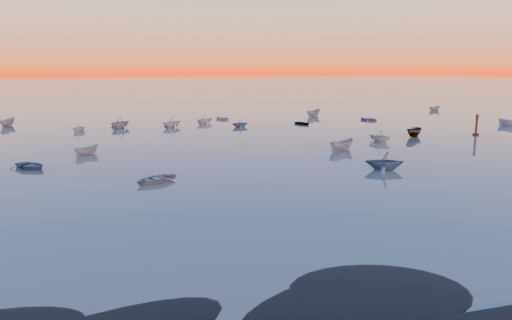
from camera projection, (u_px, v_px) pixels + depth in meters
name	position (u px, v px, depth m)	size (l,w,h in m)	color
ground	(161.00, 110.00, 118.01)	(600.00, 600.00, 0.00)	#696158
mud_lobes	(391.00, 301.00, 22.95)	(140.00, 6.00, 0.07)	black
moored_fleet	(194.00, 138.00, 73.78)	(124.00, 58.00, 1.20)	#B9B8B4
boat_near_left	(31.00, 169.00, 51.98)	(4.11, 1.71, 1.03)	#3A546F
boat_near_center	(341.00, 150.00, 63.25)	(3.89, 1.65, 1.35)	slate
boat_near_right	(379.00, 142.00, 69.82)	(3.74, 1.68, 1.31)	#B9B8B4
channel_marker	(476.00, 126.00, 76.29)	(0.98, 0.98, 3.49)	#43160E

